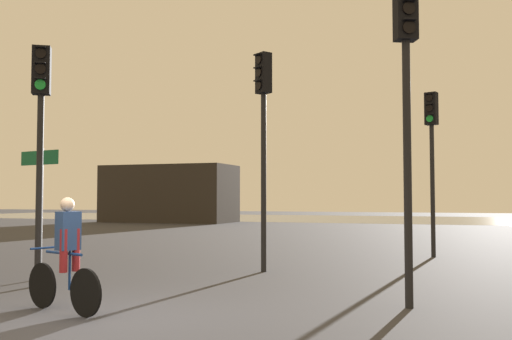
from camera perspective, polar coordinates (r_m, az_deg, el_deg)
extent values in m
plane|color=#333338|center=(7.87, -16.23, -14.52)|extent=(120.00, 120.00, 0.00)
cube|color=slate|center=(44.68, 13.66, -4.81)|extent=(80.00, 16.00, 0.01)
cube|color=#2D2823|center=(38.99, -8.66, -2.37)|extent=(8.71, 4.00, 3.81)
cylinder|color=black|center=(12.54, 0.77, -1.20)|extent=(0.12, 0.12, 3.93)
cube|color=black|center=(12.84, 0.76, 9.64)|extent=(0.40, 0.38, 0.90)
cylinder|color=black|center=(12.83, 0.26, 10.98)|extent=(0.17, 0.13, 0.19)
cube|color=black|center=(12.84, 0.19, 11.47)|extent=(0.22, 0.21, 0.02)
cylinder|color=black|center=(12.76, 0.26, 9.72)|extent=(0.17, 0.13, 0.19)
cube|color=black|center=(12.78, 0.19, 10.21)|extent=(0.22, 0.21, 0.02)
cylinder|color=black|center=(12.70, 0.27, 8.44)|extent=(0.17, 0.13, 0.19)
cube|color=black|center=(12.71, 0.19, 8.94)|extent=(0.22, 0.21, 0.02)
cylinder|color=black|center=(11.21, -20.86, -1.85)|extent=(0.12, 0.12, 3.53)
cube|color=black|center=(11.45, -20.66, 9.29)|extent=(0.40, 0.37, 0.90)
cylinder|color=black|center=(11.39, -20.73, 10.86)|extent=(0.18, 0.13, 0.19)
cube|color=black|center=(11.39, -20.73, 11.42)|extent=(0.22, 0.20, 0.02)
cylinder|color=black|center=(11.32, -20.75, 9.43)|extent=(0.18, 0.13, 0.19)
cube|color=black|center=(11.33, -20.76, 10.00)|extent=(0.22, 0.20, 0.02)
cylinder|color=green|center=(11.26, -20.78, 7.99)|extent=(0.18, 0.13, 0.19)
cube|color=black|center=(11.27, -20.78, 8.56)|extent=(0.22, 0.20, 0.02)
cylinder|color=black|center=(8.73, 14.92, -0.27)|extent=(0.12, 0.12, 3.97)
cube|color=black|center=(9.16, 14.72, 15.13)|extent=(0.39, 0.36, 0.90)
cylinder|color=black|center=(9.04, 15.03, 15.38)|extent=(0.18, 0.11, 0.19)
cube|color=black|center=(9.06, 15.07, 16.08)|extent=(0.22, 0.19, 0.02)
cylinder|color=black|center=(8.95, 15.06, 13.61)|extent=(0.18, 0.11, 0.19)
cube|color=black|center=(8.97, 15.10, 14.32)|extent=(0.22, 0.19, 0.02)
cylinder|color=black|center=(16.36, 17.24, -1.98)|extent=(0.12, 0.12, 3.63)
cube|color=black|center=(16.55, 17.13, 5.88)|extent=(0.38, 0.33, 0.90)
cylinder|color=black|center=(16.47, 16.95, 6.94)|extent=(0.19, 0.09, 0.19)
cube|color=black|center=(16.47, 16.92, 7.33)|extent=(0.22, 0.17, 0.02)
cylinder|color=black|center=(16.42, 16.96, 5.94)|extent=(0.19, 0.09, 0.19)
cube|color=black|center=(16.42, 16.93, 6.33)|extent=(0.22, 0.17, 0.02)
cylinder|color=green|center=(16.38, 16.98, 4.94)|extent=(0.19, 0.09, 0.19)
cube|color=black|center=(16.38, 16.95, 5.33)|extent=(0.22, 0.17, 0.02)
cylinder|color=slate|center=(12.12, -20.73, -4.11)|extent=(0.08, 0.08, 2.60)
cube|color=#116038|center=(12.11, -20.84, 1.15)|extent=(1.08, 0.26, 0.28)
cylinder|color=black|center=(9.08, -20.59, -10.75)|extent=(0.64, 0.25, 0.66)
cylinder|color=black|center=(8.21, -16.67, -11.67)|extent=(0.64, 0.25, 0.66)
cylinder|color=navy|center=(8.58, -18.68, -7.89)|extent=(0.81, 0.30, 0.04)
cylinder|color=navy|center=(8.48, -18.14, -9.49)|extent=(0.04, 0.04, 0.55)
cylinder|color=navy|center=(8.97, -20.36, -7.31)|extent=(0.17, 0.45, 0.03)
cylinder|color=maroon|center=(8.51, -17.55, -7.61)|extent=(0.11, 0.11, 0.60)
cylinder|color=maroon|center=(8.40, -18.68, -7.66)|extent=(0.11, 0.11, 0.60)
cube|color=navy|center=(8.47, -18.27, -5.79)|extent=(0.28, 0.35, 0.54)
sphere|color=beige|center=(8.49, -18.35, -3.29)|extent=(0.20, 0.20, 0.20)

